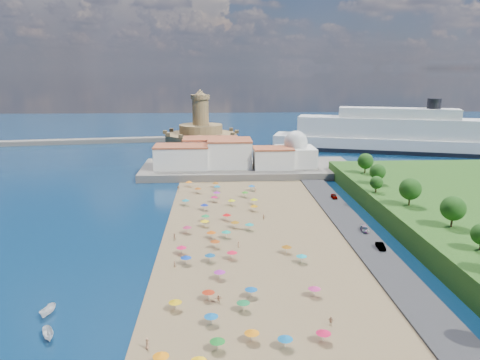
{
  "coord_description": "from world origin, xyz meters",
  "views": [
    {
      "loc": [
        -3.74,
        -123.04,
        43.43
      ],
      "look_at": [
        4.0,
        25.0,
        8.0
      ],
      "focal_mm": 35.0,
      "sensor_mm": 36.0,
      "label": 1
    }
  ],
  "objects": [
    {
      "name": "moored_boats",
      "position": [
        -33.06,
        -48.67,
        0.83
      ],
      "size": [
        5.66,
        12.23,
        1.67
      ],
      "color": "white",
      "rests_on": "ground"
    },
    {
      "name": "beachgoers",
      "position": [
        -3.63,
        -10.03,
        1.13
      ],
      "size": [
        34.39,
        99.7,
        1.88
      ],
      "color": "tan",
      "rests_on": "beach"
    },
    {
      "name": "beach_parasols",
      "position": [
        -1.58,
        -10.97,
        2.15
      ],
      "size": [
        31.94,
        116.96,
        2.2
      ],
      "color": "gray",
      "rests_on": "beach"
    },
    {
      "name": "cruise_ship",
      "position": [
        92.08,
        118.66,
        8.43
      ],
      "size": [
        130.28,
        57.09,
        28.46
      ],
      "color": "black",
      "rests_on": "ground"
    },
    {
      "name": "fortress",
      "position": [
        -12.0,
        138.0,
        6.68
      ],
      "size": [
        40.0,
        40.0,
        32.4
      ],
      "color": "#94784A",
      "rests_on": "ground"
    },
    {
      "name": "parked_cars",
      "position": [
        36.0,
        0.84,
        1.4
      ],
      "size": [
        2.3,
        49.88,
        1.43
      ],
      "color": "gray",
      "rests_on": "promenade"
    },
    {
      "name": "ground",
      "position": [
        0.0,
        0.0,
        0.0
      ],
      "size": [
        700.0,
        700.0,
        0.0
      ],
      "primitive_type": "plane",
      "color": "#071938",
      "rests_on": "ground"
    },
    {
      "name": "terrace",
      "position": [
        10.0,
        73.0,
        1.5
      ],
      "size": [
        90.0,
        36.0,
        3.0
      ],
      "primitive_type": "cube",
      "color": "#59544C",
      "rests_on": "ground"
    },
    {
      "name": "waterfront_buildings",
      "position": [
        -3.05,
        73.64,
        7.88
      ],
      "size": [
        57.0,
        29.0,
        11.0
      ],
      "color": "silver",
      "rests_on": "terrace"
    },
    {
      "name": "jetty",
      "position": [
        -12.0,
        108.0,
        1.2
      ],
      "size": [
        18.0,
        70.0,
        2.4
      ],
      "primitive_type": "cube",
      "color": "#59544C",
      "rests_on": "ground"
    },
    {
      "name": "hillside_trees",
      "position": [
        49.87,
        -6.82,
        10.25
      ],
      "size": [
        15.29,
        109.18,
        7.82
      ],
      "color": "#382314",
      "rests_on": "hillside"
    },
    {
      "name": "domed_building",
      "position": [
        30.0,
        71.0,
        8.97
      ],
      "size": [
        16.0,
        16.0,
        15.0
      ],
      "color": "silver",
      "rests_on": "terrace"
    },
    {
      "name": "breakwater",
      "position": [
        -110.0,
        153.0,
        1.3
      ],
      "size": [
        199.03,
        34.77,
        2.6
      ],
      "primitive_type": "cube",
      "rotation": [
        0.0,
        0.0,
        0.14
      ],
      "color": "#59544C",
      "rests_on": "ground"
    }
  ]
}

